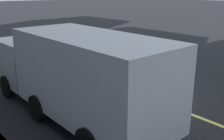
% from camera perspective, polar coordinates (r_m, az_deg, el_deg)
% --- Properties ---
extents(ground, '(200.00, 200.00, 0.00)m').
position_cam_1_polar(ground, '(11.22, 6.35, -5.40)').
color(ground, black).
extents(lane_stripe_center, '(80.00, 0.16, 0.01)m').
position_cam_1_polar(lane_stripe_center, '(11.21, 6.35, -5.37)').
color(lane_stripe_center, '#D8CC4C').
rests_on(lane_stripe_center, ground).
extents(car_tan, '(4.04, 1.92, 1.44)m').
position_cam_1_polar(car_tan, '(16.74, -2.14, 4.77)').
color(car_tan, tan).
rests_on(car_tan, ground).
extents(truck_white, '(8.20, 2.58, 2.96)m').
position_cam_1_polar(truck_white, '(9.01, -8.34, -0.36)').
color(truck_white, silver).
rests_on(truck_white, ground).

